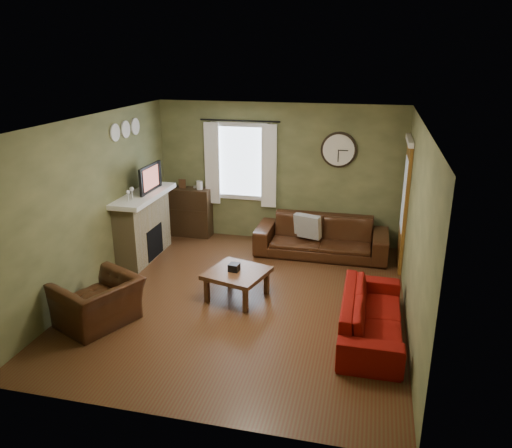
% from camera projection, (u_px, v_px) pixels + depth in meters
% --- Properties ---
extents(floor, '(4.60, 5.20, 0.00)m').
position_uv_depth(floor, '(243.00, 299.00, 7.35)').
color(floor, '#4A2B17').
rests_on(floor, ground).
extents(ceiling, '(4.60, 5.20, 0.00)m').
position_uv_depth(ceiling, '(241.00, 121.00, 6.50)').
color(ceiling, white).
rests_on(ceiling, ground).
extents(wall_left, '(0.00, 5.20, 2.60)m').
position_uv_depth(wall_left, '(93.00, 205.00, 7.42)').
color(wall_left, '#64683E').
rests_on(wall_left, ground).
extents(wall_right, '(0.00, 5.20, 2.60)m').
position_uv_depth(wall_right, '(415.00, 228.00, 6.42)').
color(wall_right, '#64683E').
rests_on(wall_right, ground).
extents(wall_back, '(4.60, 0.00, 2.60)m').
position_uv_depth(wall_back, '(278.00, 174.00, 9.31)').
color(wall_back, '#64683E').
rests_on(wall_back, ground).
extents(wall_front, '(4.60, 0.00, 2.60)m').
position_uv_depth(wall_front, '(169.00, 302.00, 4.53)').
color(wall_front, '#64683E').
rests_on(wall_front, ground).
extents(fireplace, '(0.40, 1.40, 1.10)m').
position_uv_depth(fireplace, '(143.00, 228.00, 8.68)').
color(fireplace, tan).
rests_on(fireplace, floor).
extents(firebox, '(0.04, 0.60, 0.55)m').
position_uv_depth(firebox, '(154.00, 242.00, 8.72)').
color(firebox, black).
rests_on(firebox, fireplace).
extents(mantel, '(0.58, 1.60, 0.08)m').
position_uv_depth(mantel, '(142.00, 195.00, 8.48)').
color(mantel, white).
rests_on(mantel, fireplace).
extents(tv, '(0.08, 0.60, 0.35)m').
position_uv_depth(tv, '(146.00, 181.00, 8.55)').
color(tv, black).
rests_on(tv, mantel).
extents(tv_screen, '(0.02, 0.62, 0.36)m').
position_uv_depth(tv_screen, '(150.00, 178.00, 8.51)').
color(tv_screen, '#994C3F').
rests_on(tv_screen, mantel).
extents(medallion_left, '(0.28, 0.28, 0.03)m').
position_uv_depth(medallion_left, '(115.00, 133.00, 7.85)').
color(medallion_left, white).
rests_on(medallion_left, wall_left).
extents(medallion_mid, '(0.28, 0.28, 0.03)m').
position_uv_depth(medallion_mid, '(125.00, 129.00, 8.17)').
color(medallion_mid, white).
rests_on(medallion_mid, wall_left).
extents(medallion_right, '(0.28, 0.28, 0.03)m').
position_uv_depth(medallion_right, '(135.00, 126.00, 8.49)').
color(medallion_right, white).
rests_on(medallion_right, wall_left).
extents(window_pane, '(1.00, 0.02, 1.30)m').
position_uv_depth(window_pane, '(241.00, 161.00, 9.38)').
color(window_pane, silver).
rests_on(window_pane, wall_back).
extents(curtain_rod, '(0.03, 0.03, 1.50)m').
position_uv_depth(curtain_rod, '(240.00, 121.00, 9.04)').
color(curtain_rod, black).
rests_on(curtain_rod, wall_back).
extents(curtain_left, '(0.28, 0.04, 1.55)m').
position_uv_depth(curtain_left, '(212.00, 164.00, 9.43)').
color(curtain_left, white).
rests_on(curtain_left, wall_back).
extents(curtain_right, '(0.28, 0.04, 1.55)m').
position_uv_depth(curtain_right, '(269.00, 167.00, 9.19)').
color(curtain_right, white).
rests_on(curtain_right, wall_back).
extents(wall_clock, '(0.64, 0.06, 0.64)m').
position_uv_depth(wall_clock, '(339.00, 150.00, 8.86)').
color(wall_clock, white).
rests_on(wall_clock, wall_back).
extents(door, '(0.05, 0.90, 2.10)m').
position_uv_depth(door, '(404.00, 206.00, 8.21)').
color(door, brown).
rests_on(door, floor).
extents(bookshelf, '(0.80, 0.34, 0.95)m').
position_uv_depth(bookshelf, '(191.00, 212.00, 9.78)').
color(bookshelf, black).
rests_on(bookshelf, floor).
extents(book, '(0.20, 0.23, 0.02)m').
position_uv_depth(book, '(193.00, 187.00, 9.73)').
color(book, '#53321D').
rests_on(book, bookshelf).
extents(sofa_brown, '(2.32, 0.91, 0.68)m').
position_uv_depth(sofa_brown, '(321.00, 237.00, 8.88)').
color(sofa_brown, '#32190C').
rests_on(sofa_brown, floor).
extents(pillow_left, '(0.40, 0.24, 0.38)m').
position_uv_depth(pillow_left, '(305.00, 225.00, 8.83)').
color(pillow_left, gray).
rests_on(pillow_left, sofa_brown).
extents(pillow_right, '(0.44, 0.25, 0.42)m').
position_uv_depth(pillow_right, '(309.00, 226.00, 8.75)').
color(pillow_right, gray).
rests_on(pillow_right, sofa_brown).
extents(sofa_red, '(0.75, 1.93, 0.56)m').
position_uv_depth(sofa_red, '(372.00, 315.00, 6.35)').
color(sofa_red, maroon).
rests_on(sofa_red, floor).
extents(armchair, '(1.19, 1.25, 0.64)m').
position_uv_depth(armchair, '(98.00, 302.00, 6.59)').
color(armchair, '#32190C').
rests_on(armchair, floor).
extents(coffee_table, '(0.99, 0.99, 0.43)m').
position_uv_depth(coffee_table, '(237.00, 284.00, 7.33)').
color(coffee_table, '#53321D').
rests_on(coffee_table, floor).
extents(tissue_box, '(0.16, 0.16, 0.11)m').
position_uv_depth(tissue_box, '(234.00, 273.00, 7.28)').
color(tissue_box, black).
rests_on(tissue_box, coffee_table).
extents(wine_glass_a, '(0.07, 0.07, 0.19)m').
position_uv_depth(wine_glass_a, '(128.00, 196.00, 7.95)').
color(wine_glass_a, white).
rests_on(wine_glass_a, mantel).
extents(wine_glass_b, '(0.07, 0.07, 0.21)m').
position_uv_depth(wine_glass_b, '(132.00, 193.00, 8.07)').
color(wine_glass_b, white).
rests_on(wine_glass_b, mantel).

